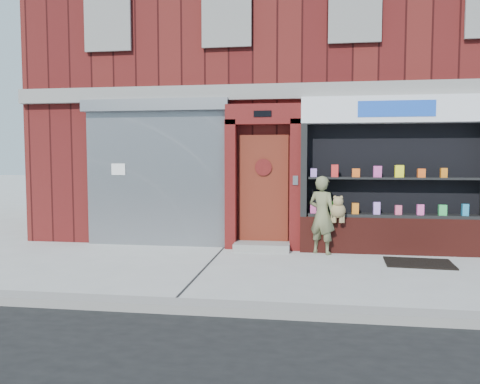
# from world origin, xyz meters

# --- Properties ---
(ground) EXTENTS (80.00, 80.00, 0.00)m
(ground) POSITION_xyz_m (0.00, 0.00, 0.00)
(ground) COLOR #9E9E99
(ground) RESTS_ON ground
(curb) EXTENTS (60.00, 0.30, 0.12)m
(curb) POSITION_xyz_m (0.00, -2.15, 0.06)
(curb) COLOR gray
(curb) RESTS_ON ground
(building) EXTENTS (12.00, 8.16, 8.00)m
(building) POSITION_xyz_m (-0.00, 5.99, 4.00)
(building) COLOR #4B1111
(building) RESTS_ON ground
(shutter_bay) EXTENTS (3.10, 0.30, 3.04)m
(shutter_bay) POSITION_xyz_m (-3.00, 1.93, 1.72)
(shutter_bay) COLOR gray
(shutter_bay) RESTS_ON ground
(red_door_bay) EXTENTS (1.52, 0.58, 2.90)m
(red_door_bay) POSITION_xyz_m (-0.75, 1.86, 1.46)
(red_door_bay) COLOR #4C0D0D
(red_door_bay) RESTS_ON ground
(pharmacy_bay) EXTENTS (3.50, 0.41, 3.00)m
(pharmacy_bay) POSITION_xyz_m (1.75, 1.81, 1.37)
(pharmacy_bay) COLOR #501813
(pharmacy_bay) RESTS_ON ground
(woman) EXTENTS (0.76, 0.58, 1.50)m
(woman) POSITION_xyz_m (0.45, 1.54, 0.76)
(woman) COLOR #6A6C47
(woman) RESTS_ON ground
(doormat) EXTENTS (1.18, 0.86, 0.03)m
(doormat) POSITION_xyz_m (2.06, 0.91, 0.01)
(doormat) COLOR black
(doormat) RESTS_ON ground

